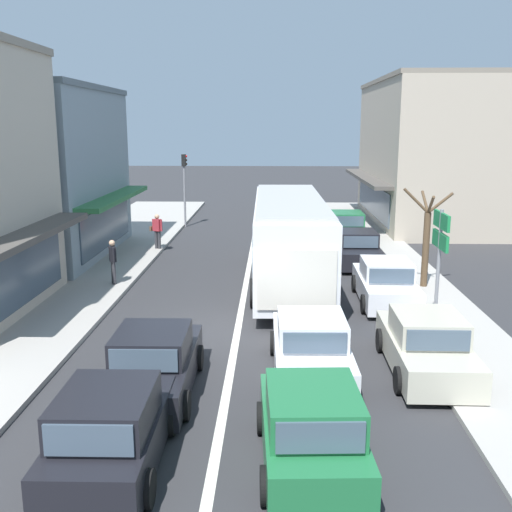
# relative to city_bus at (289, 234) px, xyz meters

# --- Properties ---
(ground_plane) EXTENTS (140.00, 140.00, 0.00)m
(ground_plane) POSITION_rel_city_bus_xyz_m (-1.61, -4.87, -1.88)
(ground_plane) COLOR #2D2D30
(lane_centre_line) EXTENTS (0.20, 28.00, 0.01)m
(lane_centre_line) POSITION_rel_city_bus_xyz_m (-1.61, -0.87, -1.88)
(lane_centre_line) COLOR silver
(lane_centre_line) RESTS_ON ground
(sidewalk_left) EXTENTS (5.20, 44.00, 0.14)m
(sidewalk_left) POSITION_rel_city_bus_xyz_m (-8.41, 1.13, -1.81)
(sidewalk_left) COLOR #A39E96
(sidewalk_left) RESTS_ON ground
(kerb_right) EXTENTS (2.80, 44.00, 0.12)m
(kerb_right) POSITION_rel_city_bus_xyz_m (4.59, 1.13, -1.82)
(kerb_right) COLOR #A39E96
(kerb_right) RESTS_ON ground
(shopfront_mid_block) EXTENTS (8.59, 9.35, 7.50)m
(shopfront_mid_block) POSITION_rel_city_bus_xyz_m (-11.79, 4.36, 1.87)
(shopfront_mid_block) COLOR #84939E
(shopfront_mid_block) RESTS_ON ground
(building_right_far) EXTENTS (9.90, 13.49, 8.48)m
(building_right_far) POSITION_rel_city_bus_xyz_m (9.87, 14.67, 2.35)
(building_right_far) COLOR #B2A38E
(building_right_far) RESTS_ON ground
(city_bus) EXTENTS (2.87, 10.89, 3.23)m
(city_bus) POSITION_rel_city_bus_xyz_m (0.00, 0.00, 0.00)
(city_bus) COLOR silver
(city_bus) RESTS_ON ground
(sedan_adjacent_lane_lead) EXTENTS (1.94, 4.22, 1.47)m
(sedan_adjacent_lane_lead) POSITION_rel_city_bus_xyz_m (-3.23, -9.45, -1.22)
(sedan_adjacent_lane_lead) COLOR black
(sedan_adjacent_lane_lead) RESTS_ON ground
(hatchback_behind_bus_mid) EXTENTS (1.96, 3.78, 1.54)m
(hatchback_behind_bus_mid) POSITION_rel_city_bus_xyz_m (0.09, -12.32, -1.17)
(hatchback_behind_bus_mid) COLOR #1E6638
(hatchback_behind_bus_mid) RESTS_ON ground
(sedan_adjacent_lane_trail) EXTENTS (1.96, 4.23, 1.47)m
(sedan_adjacent_lane_trail) POSITION_rel_city_bus_xyz_m (0.32, -8.35, -1.22)
(sedan_adjacent_lane_trail) COLOR silver
(sedan_adjacent_lane_trail) RESTS_ON ground
(hatchback_behind_bus_near) EXTENTS (1.84, 3.71, 1.54)m
(hatchback_behind_bus_near) POSITION_rel_city_bus_xyz_m (-3.35, -12.50, -1.17)
(hatchback_behind_bus_near) COLOR black
(hatchback_behind_bus_near) RESTS_ON ground
(parked_sedan_kerb_front) EXTENTS (1.93, 4.22, 1.47)m
(parked_sedan_kerb_front) POSITION_rel_city_bus_xyz_m (3.10, -8.11, -1.22)
(parked_sedan_kerb_front) COLOR #B7B29E
(parked_sedan_kerb_front) RESTS_ON ground
(parked_sedan_kerb_second) EXTENTS (1.94, 4.22, 1.47)m
(parked_sedan_kerb_second) POSITION_rel_city_bus_xyz_m (3.17, -2.34, -1.22)
(parked_sedan_kerb_second) COLOR silver
(parked_sedan_kerb_second) RESTS_ON ground
(parked_sedan_kerb_third) EXTENTS (1.90, 4.20, 1.47)m
(parked_sedan_kerb_third) POSITION_rel_city_bus_xyz_m (2.98, 3.27, -1.22)
(parked_sedan_kerb_third) COLOR black
(parked_sedan_kerb_third) RESTS_ON ground
(parked_hatchback_kerb_rear) EXTENTS (1.84, 3.71, 1.54)m
(parked_hatchback_kerb_rear) POSITION_rel_city_bus_xyz_m (3.13, 8.49, -1.17)
(parked_hatchback_kerb_rear) COLOR #1E6638
(parked_hatchback_kerb_rear) RESTS_ON ground
(traffic_light_downstreet) EXTENTS (0.32, 0.24, 4.20)m
(traffic_light_downstreet) POSITION_rel_city_bus_xyz_m (-5.74, 12.68, 0.97)
(traffic_light_downstreet) COLOR gray
(traffic_light_downstreet) RESTS_ON ground
(directional_road_sign) EXTENTS (0.10, 1.40, 3.60)m
(directional_road_sign) POSITION_rel_city_bus_xyz_m (3.99, -5.53, 0.82)
(directional_road_sign) COLOR gray
(directional_road_sign) RESTS_ON ground
(street_tree_right) EXTENTS (1.78, 1.67, 3.68)m
(street_tree_right) POSITION_rel_city_bus_xyz_m (4.87, -0.60, -0.10)
(street_tree_right) COLOR brown
(street_tree_right) RESTS_ON ground
(pedestrian_with_handbag_near) EXTENTS (0.64, 0.44, 1.63)m
(pedestrian_with_handbag_near) POSITION_rel_city_bus_xyz_m (-6.04, 5.68, -0.81)
(pedestrian_with_handbag_near) COLOR #333338
(pedestrian_with_handbag_near) RESTS_ON sidewalk_left
(pedestrian_browsing_midblock) EXTENTS (0.34, 0.53, 1.63)m
(pedestrian_browsing_midblock) POSITION_rel_city_bus_xyz_m (-6.43, -0.71, -0.81)
(pedestrian_browsing_midblock) COLOR #333338
(pedestrian_browsing_midblock) RESTS_ON sidewalk_left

